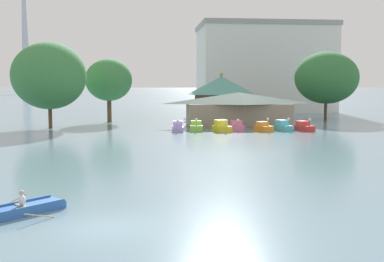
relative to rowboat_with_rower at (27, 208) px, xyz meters
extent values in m
plane|color=slate|center=(3.78, -2.70, -0.21)|extent=(2000.00, 2000.00, 0.00)
cube|color=#2D60AD|center=(0.01, 0.01, -0.03)|extent=(3.31, 3.23, 0.35)
cube|color=#2D60AD|center=(-0.40, 0.44, 0.19)|extent=(2.37, 2.24, 0.10)
cube|color=#2D60AD|center=(0.42, -0.43, 0.19)|extent=(2.37, 2.24, 0.10)
cube|color=#997F5B|center=(-0.17, -0.16, 0.16)|extent=(0.93, 0.97, 0.04)
ellipsoid|color=white|center=(-0.17, -0.16, 0.42)|extent=(0.53, 0.54, 0.48)
sphere|color=tan|center=(-0.17, -0.16, 0.77)|extent=(0.22, 0.22, 0.22)
cylinder|color=tan|center=(-1.16, 1.13, -0.06)|extent=(1.46, 1.38, 0.65)
cylinder|color=tan|center=(1.06, -1.23, -0.06)|extent=(1.46, 1.38, 0.65)
cube|color=#B299D8|center=(9.57, 36.40, 0.11)|extent=(1.53, 2.38, 0.64)
cube|color=#C8ADF0|center=(9.59, 36.69, 0.77)|extent=(1.24, 1.11, 0.69)
cylinder|color=#B299D8|center=(9.50, 35.49, 0.71)|extent=(0.14, 0.14, 0.55)
sphere|color=white|center=(9.50, 35.49, 1.18)|extent=(0.39, 0.39, 0.39)
cube|color=#8CCC3F|center=(11.97, 37.06, 0.18)|extent=(1.80, 3.05, 0.77)
cube|color=#A0E24F|center=(12.00, 37.43, 0.83)|extent=(1.43, 1.43, 0.53)
cylinder|color=#8CCC3F|center=(11.86, 35.90, 0.85)|extent=(0.14, 0.14, 0.57)
sphere|color=white|center=(11.86, 35.90, 1.32)|extent=(0.37, 0.37, 0.37)
cube|color=yellow|center=(15.08, 35.73, 0.16)|extent=(2.31, 2.97, 0.73)
cube|color=yellow|center=(14.98, 36.04, 0.90)|extent=(1.67, 1.52, 0.75)
cylinder|color=yellow|center=(15.37, 34.73, 0.76)|extent=(0.14, 0.14, 0.47)
sphere|color=white|center=(15.37, 34.73, 1.18)|extent=(0.38, 0.38, 0.38)
cube|color=pink|center=(17.24, 37.24, 0.15)|extent=(1.73, 2.58, 0.72)
cube|color=pink|center=(17.25, 37.56, 0.77)|extent=(1.45, 1.18, 0.52)
cylinder|color=pink|center=(17.21, 36.23, 0.75)|extent=(0.14, 0.14, 0.47)
sphere|color=white|center=(17.21, 36.23, 1.17)|extent=(0.37, 0.37, 0.37)
cube|color=orange|center=(20.37, 35.63, 0.15)|extent=(2.20, 2.64, 0.72)
cube|color=gold|center=(20.28, 35.89, 0.76)|extent=(1.56, 1.39, 0.50)
cylinder|color=orange|center=(20.68, 34.78, 0.88)|extent=(0.14, 0.14, 0.74)
sphere|color=white|center=(20.68, 34.78, 1.41)|extent=(0.32, 0.32, 0.32)
cube|color=#4CB7CC|center=(23.08, 36.18, 0.15)|extent=(2.15, 3.16, 0.72)
cube|color=#5DCDE2|center=(22.97, 36.52, 0.83)|extent=(1.48, 1.58, 0.65)
cylinder|color=#4CB7CC|center=(23.43, 35.08, 0.85)|extent=(0.14, 0.14, 0.68)
sphere|color=white|center=(23.43, 35.08, 1.36)|extent=(0.34, 0.34, 0.34)
cube|color=red|center=(25.68, 35.74, 0.14)|extent=(2.27, 3.12, 0.70)
cube|color=#E8423C|center=(25.56, 36.08, 0.77)|extent=(1.55, 1.59, 0.55)
cylinder|color=red|center=(26.05, 34.68, 0.82)|extent=(0.14, 0.14, 0.65)
sphere|color=white|center=(26.05, 34.68, 1.31)|extent=(0.34, 0.34, 0.34)
cube|color=gray|center=(18.69, 43.16, 1.39)|extent=(14.44, 5.35, 3.20)
pyramid|color=#42564C|center=(18.69, 43.16, 3.79)|extent=(15.60, 6.15, 1.60)
cylinder|color=brown|center=(18.52, 57.16, 1.90)|extent=(9.09, 9.09, 4.22)
cone|color=teal|center=(18.52, 57.16, 5.57)|extent=(11.70, 11.70, 3.10)
sphere|color=#B7993D|center=(18.52, 57.16, 7.46)|extent=(0.70, 0.70, 0.70)
cylinder|color=brown|center=(-7.27, 42.68, 1.08)|extent=(0.50, 0.50, 2.57)
ellipsoid|color=#3D7F42|center=(-7.27, 42.68, 6.84)|extent=(9.86, 9.86, 8.95)
cylinder|color=brown|center=(-0.12, 52.78, 1.46)|extent=(0.69, 0.69, 3.33)
ellipsoid|color=#3D7F42|center=(-0.12, 52.78, 6.42)|extent=(7.31, 7.31, 6.59)
cylinder|color=brown|center=(35.32, 52.73, 1.17)|extent=(0.48, 0.48, 2.75)
ellipsoid|color=#337038|center=(35.32, 52.73, 6.81)|extent=(10.36, 10.36, 8.53)
cube|color=silver|center=(31.83, 80.15, 8.86)|extent=(28.14, 16.76, 18.13)
cube|color=#999993|center=(31.83, 80.15, 18.43)|extent=(28.70, 17.09, 1.00)
cone|color=#B7BCC6|center=(-67.46, 277.80, 52.21)|extent=(5.56, 5.56, 104.83)
camera|label=1|loc=(5.43, -21.53, 5.64)|focal=43.45mm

